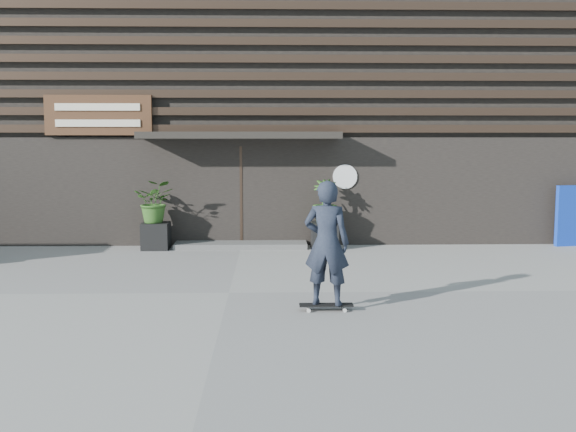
{
  "coord_description": "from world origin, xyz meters",
  "views": [
    {
      "loc": [
        0.67,
        -10.85,
        2.5
      ],
      "look_at": [
        0.99,
        1.29,
        1.1
      ],
      "focal_mm": 42.61,
      "sensor_mm": 36.0,
      "label": 1
    }
  ],
  "objects": [
    {
      "name": "ground",
      "position": [
        0.0,
        0.0,
        0.0
      ],
      "size": [
        80.0,
        80.0,
        0.0
      ],
      "primitive_type": "plane",
      "color": "gray",
      "rests_on": "ground"
    },
    {
      "name": "entrance_step",
      "position": [
        0.0,
        4.6,
        0.06
      ],
      "size": [
        3.0,
        0.8,
        0.12
      ],
      "primitive_type": "cube",
      "color": "#51514E",
      "rests_on": "ground"
    },
    {
      "name": "planter_pot_left",
      "position": [
        -1.9,
        4.4,
        0.3
      ],
      "size": [
        0.6,
        0.6,
        0.6
      ],
      "primitive_type": "cube",
      "color": "black",
      "rests_on": "ground"
    },
    {
      "name": "bamboo_left",
      "position": [
        -1.9,
        4.4,
        1.08
      ],
      "size": [
        0.86,
        0.75,
        0.96
      ],
      "primitive_type": "imported",
      "color": "#2D591E",
      "rests_on": "planter_pot_left"
    },
    {
      "name": "planter_pot_right",
      "position": [
        1.9,
        4.4,
        0.3
      ],
      "size": [
        0.6,
        0.6,
        0.6
      ],
      "primitive_type": "cube",
      "color": "black",
      "rests_on": "ground"
    },
    {
      "name": "bamboo_right",
      "position": [
        1.9,
        4.4,
        1.08
      ],
      "size": [
        0.54,
        0.54,
        0.96
      ],
      "primitive_type": "imported",
      "color": "#2D591E",
      "rests_on": "planter_pot_right"
    },
    {
      "name": "building",
      "position": [
        -0.0,
        9.96,
        3.99
      ],
      "size": [
        18.0,
        11.0,
        8.0
      ],
      "color": "black",
      "rests_on": "ground"
    },
    {
      "name": "skateboarder",
      "position": [
        1.48,
        -1.19,
        0.99
      ],
      "size": [
        0.78,
        0.58,
        1.9
      ],
      "color": "black",
      "rests_on": "ground"
    }
  ]
}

